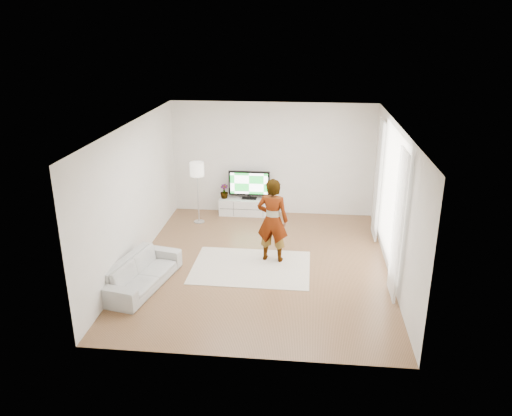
# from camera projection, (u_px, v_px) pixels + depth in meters

# --- Properties ---
(floor) EXTENTS (6.00, 6.00, 0.00)m
(floor) POSITION_uv_depth(u_px,v_px,m) (261.00, 264.00, 10.01)
(floor) COLOR #906041
(floor) RESTS_ON ground
(ceiling) EXTENTS (6.00, 6.00, 0.00)m
(ceiling) POSITION_uv_depth(u_px,v_px,m) (262.00, 126.00, 9.04)
(ceiling) COLOR white
(ceiling) RESTS_ON wall_back
(wall_left) EXTENTS (0.02, 6.00, 2.80)m
(wall_left) POSITION_uv_depth(u_px,v_px,m) (134.00, 194.00, 9.76)
(wall_left) COLOR white
(wall_left) RESTS_ON floor
(wall_right) EXTENTS (0.02, 6.00, 2.80)m
(wall_right) POSITION_uv_depth(u_px,v_px,m) (395.00, 203.00, 9.28)
(wall_right) COLOR white
(wall_right) RESTS_ON floor
(wall_back) EXTENTS (5.00, 0.02, 2.80)m
(wall_back) POSITION_uv_depth(u_px,v_px,m) (273.00, 159.00, 12.32)
(wall_back) COLOR white
(wall_back) RESTS_ON floor
(wall_front) EXTENTS (5.00, 0.02, 2.80)m
(wall_front) POSITION_uv_depth(u_px,v_px,m) (241.00, 271.00, 6.72)
(wall_front) COLOR white
(wall_front) RESTS_ON floor
(window) EXTENTS (0.01, 2.60, 2.50)m
(window) POSITION_uv_depth(u_px,v_px,m) (392.00, 195.00, 9.55)
(window) COLOR white
(window) RESTS_ON wall_right
(curtain_near) EXTENTS (0.04, 0.70, 2.60)m
(curtain_near) POSITION_uv_depth(u_px,v_px,m) (398.00, 226.00, 8.38)
(curtain_near) COLOR white
(curtain_near) RESTS_ON floor
(curtain_far) EXTENTS (0.04, 0.70, 2.60)m
(curtain_far) POSITION_uv_depth(u_px,v_px,m) (378.00, 180.00, 10.80)
(curtain_far) COLOR white
(curtain_far) RESTS_ON floor
(media_console) EXTENTS (1.48, 0.42, 0.42)m
(media_console) POSITION_uv_depth(u_px,v_px,m) (249.00, 207.00, 12.57)
(media_console) COLOR silver
(media_console) RESTS_ON floor
(television) EXTENTS (1.03, 0.20, 0.71)m
(television) POSITION_uv_depth(u_px,v_px,m) (249.00, 184.00, 12.39)
(television) COLOR black
(television) RESTS_ON media_console
(game_console) EXTENTS (0.09, 0.18, 0.24)m
(game_console) POSITION_uv_depth(u_px,v_px,m) (275.00, 195.00, 12.39)
(game_console) COLOR white
(game_console) RESTS_ON media_console
(potted_plant) EXTENTS (0.23, 0.23, 0.36)m
(potted_plant) POSITION_uv_depth(u_px,v_px,m) (224.00, 191.00, 12.50)
(potted_plant) COLOR #3F7238
(potted_plant) RESTS_ON media_console
(rug) EXTENTS (2.32, 1.68, 0.01)m
(rug) POSITION_uv_depth(u_px,v_px,m) (251.00, 267.00, 9.88)
(rug) COLOR beige
(rug) RESTS_ON floor
(player) EXTENTS (0.68, 0.50, 1.72)m
(player) POSITION_uv_depth(u_px,v_px,m) (273.00, 220.00, 9.90)
(player) COLOR #334772
(player) RESTS_ON rug
(sofa) EXTENTS (1.10, 1.99, 0.55)m
(sofa) POSITION_uv_depth(u_px,v_px,m) (141.00, 272.00, 9.10)
(sofa) COLOR #B1B1AC
(sofa) RESTS_ON floor
(floor_lamp) EXTENTS (0.33, 0.33, 1.50)m
(floor_lamp) POSITION_uv_depth(u_px,v_px,m) (197.00, 172.00, 11.73)
(floor_lamp) COLOR silver
(floor_lamp) RESTS_ON floor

